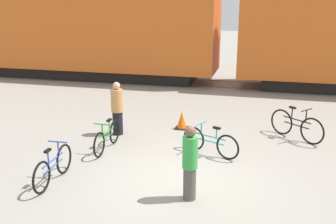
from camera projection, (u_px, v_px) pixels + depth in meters
The scene contains 11 objects.
ground_plane at pixel (180, 178), 8.92m from camera, with size 80.00×80.00×0.00m, color gray.
freight_train at pixel (229, 24), 17.60m from camera, with size 56.62×2.86×5.23m.
rail_near at pixel (225, 87), 17.71m from camera, with size 68.62×0.07×0.01m, color #4C4238.
rail_far at pixel (228, 81), 19.05m from camera, with size 68.62×0.07×0.01m, color #4C4238.
bicycle_blue at pixel (53, 167), 8.60m from camera, with size 0.46×1.70×0.87m.
bicycle_teal at pixel (210, 142), 10.13m from camera, with size 1.56×0.75×0.81m.
bicycle_green at pixel (107, 137), 10.45m from camera, with size 0.46×1.70×0.82m.
bicycle_black at pixel (296, 126), 11.22m from camera, with size 1.41×1.19×0.95m.
person_in_tan at pixel (117, 109), 11.52m from camera, with size 0.35×0.35×1.59m.
person_in_green at pixel (190, 163), 7.77m from camera, with size 0.30×0.30×1.56m.
traffic_cone at pixel (182, 121), 12.18m from camera, with size 0.40×0.40×0.55m.
Camera 1 is at (1.71, -7.95, 3.96)m, focal length 42.00 mm.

